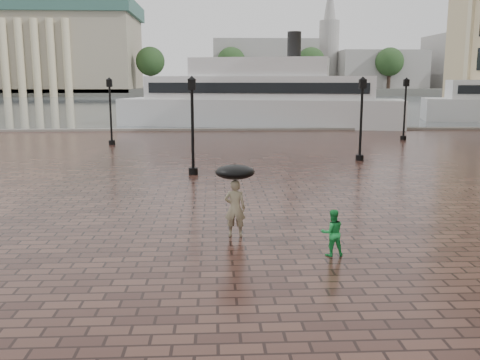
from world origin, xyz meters
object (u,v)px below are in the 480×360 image
object	(u,v)px
adult_pedestrian	(235,208)
ferry_near	(260,98)
street_lamps	(272,114)
child_pedestrian	(332,233)

from	to	relation	value
adult_pedestrian	ferry_near	bearing A→B (deg)	-89.09
ferry_near	street_lamps	bearing A→B (deg)	-78.82
street_lamps	child_pedestrian	size ratio (longest dim) A/B	18.04
adult_pedestrian	ferry_near	distance (m)	37.47
child_pedestrian	ferry_near	xyz separation A→B (m)	(1.53, 39.05, 2.05)
adult_pedestrian	ferry_near	size ratio (longest dim) A/B	0.06
street_lamps	ferry_near	distance (m)	19.52
street_lamps	adult_pedestrian	xyz separation A→B (m)	(-2.94, -17.73, -1.51)
adult_pedestrian	child_pedestrian	world-z (taller)	adult_pedestrian
child_pedestrian	ferry_near	size ratio (longest dim) A/B	0.04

